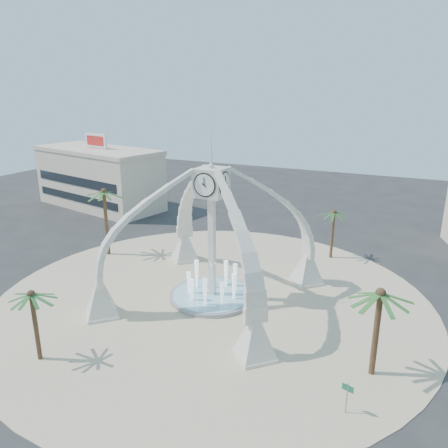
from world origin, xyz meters
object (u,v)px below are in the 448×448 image
at_px(palm_west, 104,193).
at_px(palm_south, 31,295).
at_px(palm_east, 381,294).
at_px(palm_north, 334,213).
at_px(fountain, 212,295).
at_px(street_sign, 347,392).
at_px(clock_tower, 212,232).

bearing_deg(palm_west, palm_south, -63.67).
distance_m(palm_east, palm_west, 32.87).
bearing_deg(palm_north, fountain, -117.49).
height_order(palm_east, palm_north, palm_east).
xyz_separation_m(palm_north, street_sign, (6.39, -25.06, -3.87)).
bearing_deg(palm_east, palm_west, 161.94).
bearing_deg(street_sign, palm_east, 95.55).
distance_m(fountain, palm_west, 18.33).
relative_size(palm_south, street_sign, 2.71).
relative_size(clock_tower, fountain, 2.24).
height_order(palm_west, street_sign, palm_west).
distance_m(palm_east, street_sign, 6.54).
height_order(palm_east, palm_south, palm_east).
height_order(fountain, street_sign, fountain).
bearing_deg(palm_west, palm_north, 23.10).
distance_m(palm_north, palm_south, 32.48).
bearing_deg(palm_south, clock_tower, 63.85).
relative_size(palm_west, street_sign, 3.89).
bearing_deg(clock_tower, palm_north, 62.51).
bearing_deg(palm_south, palm_north, 63.15).
bearing_deg(palm_south, street_sign, 10.54).
xyz_separation_m(palm_west, palm_north, (23.96, 10.22, -2.07)).
bearing_deg(palm_north, palm_south, -116.85).
xyz_separation_m(fountain, street_sign, (14.17, -10.11, 1.26)).
relative_size(palm_west, palm_south, 1.44).
relative_size(palm_west, palm_north, 1.37).
distance_m(clock_tower, street_sign, 18.09).
xyz_separation_m(clock_tower, palm_east, (15.05, -5.44, -0.45)).
bearing_deg(palm_west, clock_tower, -16.33).
height_order(palm_west, palm_south, palm_west).
height_order(fountain, palm_north, palm_north).
bearing_deg(palm_east, fountain, 160.13).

